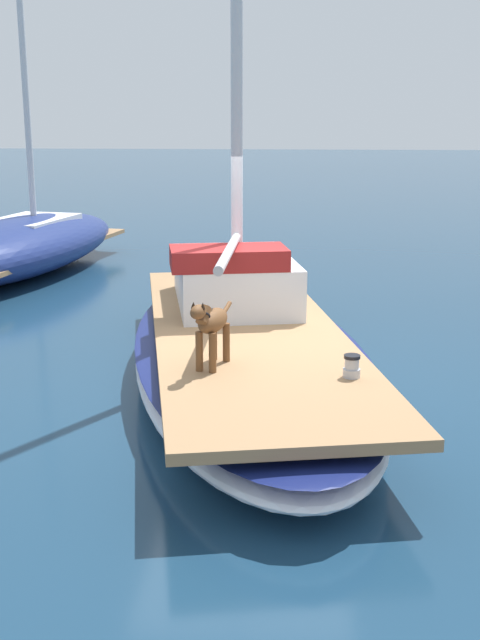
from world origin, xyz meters
name	(u,v)px	position (x,y,z in m)	size (l,w,h in m)	color
ground_plane	(247,384)	(0.00, 0.00, 0.00)	(120.00, 120.00, 0.00)	navy
sailboat_main	(247,355)	(0.00, 0.00, 0.34)	(3.91, 7.59, 0.66)	white
mast_main	(236,30)	(-0.18, 0.73, 3.88)	(0.14, 2.27, 7.16)	silver
cabin_house	(234,278)	(-0.24, 1.09, 1.01)	(1.81, 2.46, 0.84)	silver
dog_brown	(211,324)	(-0.24, -1.45, 1.08)	(0.36, 0.93, 0.70)	brown
deck_winch	(352,367)	(1.07, -1.64, 0.76)	(0.16, 0.16, 0.21)	#B7B7BC
moored_boat_port_side	(18,245)	(-4.76, 6.00, 0.56)	(3.45, 6.93, 5.90)	navy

